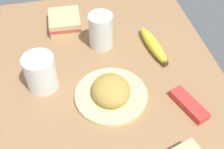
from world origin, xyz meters
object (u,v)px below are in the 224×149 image
Objects in this scene: banana at (153,45)px; glass_of_milk at (101,32)px; plate_of_food at (111,92)px; snack_bar at (189,104)px; sandwich_main at (65,22)px; coffee_mug_black at (41,72)px.

glass_of_milk is at bearing 70.23° from banana.
glass_of_milk reaches higher than plate_of_food.
banana is 1.56× the size of snack_bar.
sandwich_main is at bearing 14.53° from snack_bar.
sandwich_main is at bearing 56.50° from banana.
coffee_mug_black is at bearing 46.79° from snack_bar.
coffee_mug_black is 0.96× the size of glass_of_milk.
plate_of_food is at bearing 133.43° from banana.
banana reaches higher than snack_bar.
banana is (7.80, -33.90, -3.56)cm from coffee_mug_black.
glass_of_milk is at bearing -54.89° from coffee_mug_black.
glass_of_milk is (21.16, -1.52, 3.00)cm from plate_of_food.
coffee_mug_black is 0.59× the size of banana.
coffee_mug_black is 22.99cm from glass_of_milk.
banana is at bearing -77.05° from coffee_mug_black.
plate_of_food is 1.75× the size of glass_of_milk.
glass_of_milk reaches higher than sandwich_main.
glass_of_milk reaches higher than coffee_mug_black.
glass_of_milk is at bearing -137.88° from sandwich_main.
sandwich_main is 48.67cm from snack_bar.
banana is at bearing -109.77° from glass_of_milk.
glass_of_milk is 0.62× the size of banana.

